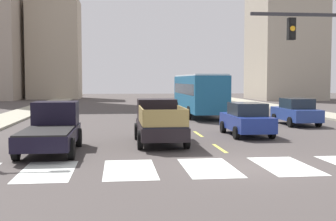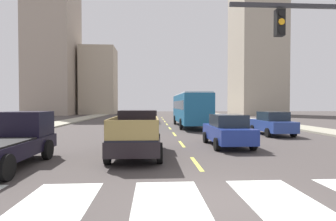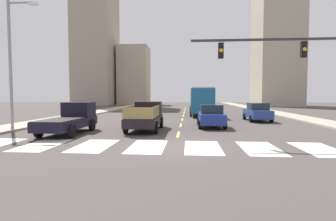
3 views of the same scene
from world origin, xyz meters
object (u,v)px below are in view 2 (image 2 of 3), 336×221
at_px(pickup_stakebed, 137,133).
at_px(city_bus, 190,107).
at_px(pickup_dark, 9,141).
at_px(sedan_near_left, 227,130).
at_px(sedan_mid, 272,123).

relative_size(pickup_stakebed, city_bus, 0.48).
distance_m(pickup_dark, city_bus, 18.75).
xyz_separation_m(pickup_dark, sedan_near_left, (9.31, 3.92, -0.06)).
xyz_separation_m(pickup_dark, city_bus, (9.09, 16.36, 1.03)).
relative_size(pickup_dark, city_bus, 0.48).
height_order(pickup_dark, city_bus, city_bus).
xyz_separation_m(city_bus, sedan_near_left, (0.22, -12.44, -1.09)).
height_order(pickup_dark, sedan_mid, pickup_dark).
bearing_deg(pickup_dark, city_bus, 58.26).
bearing_deg(sedan_near_left, pickup_dark, -155.02).
relative_size(city_bus, sedan_near_left, 2.45).
distance_m(city_bus, sedan_near_left, 12.49).
bearing_deg(pickup_stakebed, sedan_near_left, 23.33).
xyz_separation_m(pickup_stakebed, pickup_dark, (-4.57, -2.00, -0.02)).
bearing_deg(city_bus, pickup_dark, -121.27).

